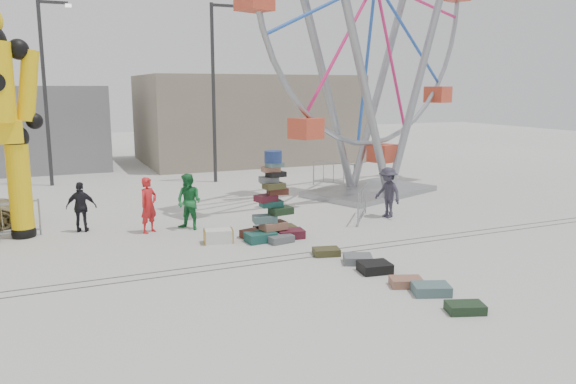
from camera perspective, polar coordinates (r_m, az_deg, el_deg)
name	(u,v)px	position (r m, az deg, el deg)	size (l,w,h in m)	color
ground	(250,274)	(13.40, -3.86, -8.29)	(90.00, 90.00, 0.00)	#9E9E99
track_line_near	(242,266)	(13.93, -4.71, -7.53)	(40.00, 0.04, 0.01)	#47443F
track_line_far	(237,262)	(14.30, -5.24, -7.07)	(40.00, 0.04, 0.01)	#47443F
building_right	(246,118)	(33.92, -4.31, 7.47)	(12.00, 8.00, 5.00)	gray
building_left	(6,127)	(34.05, -26.73, 5.89)	(10.00, 8.00, 4.40)	gray
lamp_post_right	(215,84)	(26.00, -7.40, 10.84)	(1.41, 0.25, 8.00)	#2D2D30
lamp_post_left	(47,84)	(26.94, -23.32, 10.07)	(1.41, 0.25, 8.00)	#2D2D30
suitcase_tower	(272,214)	(16.25, -1.59, -2.26)	(1.79, 1.60, 2.56)	#1B524B
ferris_wheel	(375,10)	(23.21, 8.81, 17.81)	(12.01, 4.79, 14.81)	gray
steamer_trunk	(218,236)	(16.01, -7.09, -4.48)	(0.81, 0.47, 0.38)	silver
row_case_0	(326,252)	(14.79, 3.91, -6.07)	(0.68, 0.47, 0.19)	#424021
row_case_1	(358,259)	(14.23, 7.10, -6.78)	(0.70, 0.58, 0.20)	slate
row_case_2	(375,267)	(13.61, 8.81, -7.57)	(0.74, 0.60, 0.24)	black
row_case_3	(406,282)	(12.82, 11.91, -8.93)	(0.70, 0.47, 0.19)	#97624D
row_case_4	(431,289)	(12.46, 14.34, -9.54)	(0.77, 0.53, 0.22)	slate
row_case_5	(465,308)	(11.70, 17.56, -11.15)	(0.72, 0.46, 0.19)	#1B311B
barricade_dummy_c	(2,221)	(18.08, -27.04, -2.65)	(2.00, 0.10, 1.10)	gray
barricade_wheel_front	(362,204)	(18.67, 7.54, -1.18)	(2.00, 0.10, 1.10)	gray
barricade_wheel_back	(333,174)	(24.82, 4.64, 1.80)	(2.00, 0.10, 1.10)	gray
pedestrian_red	(149,205)	(17.38, -13.98, -1.30)	(0.62, 0.40, 1.69)	red
pedestrian_green	(189,202)	(17.50, -10.03, -0.98)	(0.84, 0.66, 1.74)	#1B6F33
pedestrian_black	(81,207)	(18.08, -20.25, -1.44)	(0.90, 0.37, 1.53)	black
pedestrian_grey	(388,192)	(19.17, 10.11, -0.04)	(1.10, 0.63, 1.70)	#2B2937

